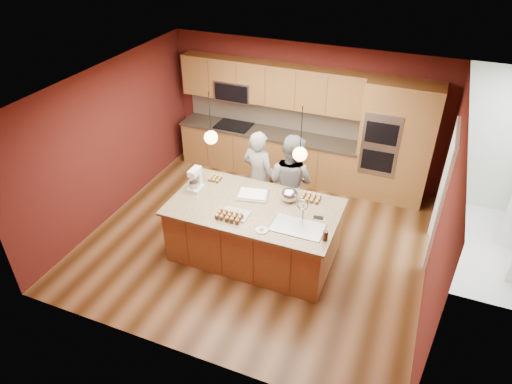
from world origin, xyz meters
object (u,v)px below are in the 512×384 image
at_px(person_right, 290,182).
at_px(stand_mixer, 195,181).
at_px(island, 255,231).
at_px(mixing_bowl, 289,195).
at_px(person_left, 258,177).

bearing_deg(person_right, stand_mixer, 49.32).
xyz_separation_m(island, person_right, (0.25, 0.98, 0.39)).
distance_m(island, mixing_bowl, 0.80).
bearing_deg(stand_mixer, person_left, 51.42).
distance_m(island, person_right, 1.09).
height_order(stand_mixer, mixing_bowl, stand_mixer).
relative_size(person_left, mixing_bowl, 6.44).
distance_m(island, stand_mixer, 1.24).
distance_m(person_right, stand_mixer, 1.61).
bearing_deg(island, person_right, 75.90).
relative_size(person_right, mixing_bowl, 6.60).
bearing_deg(island, person_left, 108.79).
xyz_separation_m(person_right, stand_mixer, (-1.31, -0.89, 0.24)).
xyz_separation_m(person_right, mixing_bowl, (0.19, -0.64, 0.18)).
bearing_deg(person_right, person_left, 15.11).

